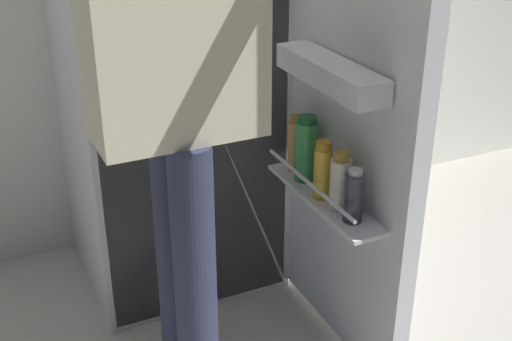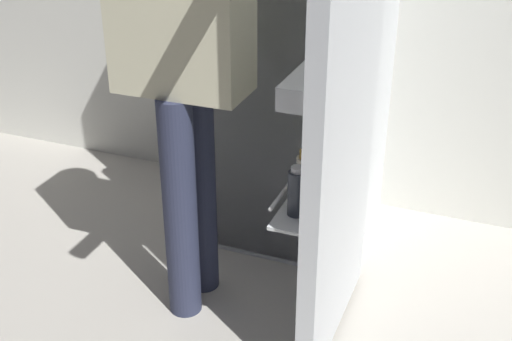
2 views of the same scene
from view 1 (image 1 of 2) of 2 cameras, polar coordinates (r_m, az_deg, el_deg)
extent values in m
cube|color=silver|center=(2.37, -7.91, 10.13)|extent=(0.69, 0.63, 1.77)
cube|color=white|center=(2.09, -5.28, 8.09)|extent=(0.65, 0.01, 1.73)
cube|color=white|center=(2.15, -5.64, 6.74)|extent=(0.61, 0.09, 0.01)
cube|color=silver|center=(1.97, 8.45, 6.50)|extent=(0.06, 0.65, 1.69)
cube|color=white|center=(2.05, 5.79, -2.31)|extent=(0.12, 0.53, 0.01)
cylinder|color=silver|center=(2.00, 4.54, -1.07)|extent=(0.01, 0.51, 0.01)
cube|color=white|center=(1.90, 6.32, 8.29)|extent=(0.11, 0.45, 0.07)
cylinder|color=gold|center=(2.01, 5.69, -0.25)|extent=(0.05, 0.05, 0.16)
cylinder|color=#BC8419|center=(1.97, 5.80, 2.14)|extent=(0.05, 0.05, 0.03)
cylinder|color=green|center=(2.10, 4.28, 1.66)|extent=(0.07, 0.07, 0.20)
cylinder|color=#195B28|center=(2.06, 4.37, 4.38)|extent=(0.06, 0.06, 0.02)
cylinder|color=tan|center=(2.18, 3.46, 2.06)|extent=(0.06, 0.06, 0.16)
cylinder|color=#996623|center=(2.14, 3.53, 4.38)|extent=(0.04, 0.04, 0.03)
cylinder|color=#333842|center=(1.89, 8.34, -2.35)|extent=(0.06, 0.06, 0.15)
cylinder|color=silver|center=(1.86, 8.50, -0.14)|extent=(0.04, 0.04, 0.02)
cylinder|color=#EDE5CC|center=(1.95, 7.19, -1.20)|extent=(0.06, 0.06, 0.16)
cylinder|color=#B78933|center=(1.91, 7.34, 1.23)|extent=(0.05, 0.05, 0.03)
cylinder|color=#4C7F3D|center=(2.12, -6.79, 8.11)|extent=(0.08, 0.08, 0.11)
cylinder|color=#2D334C|center=(2.02, -6.78, -7.28)|extent=(0.12, 0.12, 0.85)
cylinder|color=#2D334C|center=(1.89, -5.20, -9.63)|extent=(0.12, 0.12, 0.85)
cube|color=beige|center=(1.66, -7.19, 12.67)|extent=(0.43, 0.22, 0.60)
cylinder|color=beige|center=(1.87, -9.36, 13.29)|extent=(0.08, 0.08, 0.56)
camera|label=2|loc=(1.51, 79.58, 9.35)|focal=46.89mm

